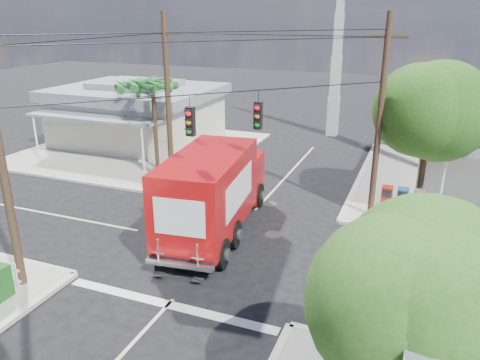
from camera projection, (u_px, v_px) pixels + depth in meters
The scene contains 12 objects.
ground at pixel (222, 247), 18.91m from camera, with size 120.00×120.00×0.00m, color black.
sidewalk_nw at pixel (141, 149), 32.19m from camera, with size 14.12×14.12×0.14m.
road_markings at pixel (206, 264), 17.62m from camera, with size 32.00×32.00×0.01m.
building_nw at pixel (138, 113), 33.24m from camera, with size 10.80×10.20×4.30m.
radio_tower at pixel (337, 60), 34.34m from camera, with size 0.80×0.80×17.00m.
tree_ne_front at pixel (431, 112), 20.71m from camera, with size 4.21×4.14×6.66m.
tree_se at pixel (405, 288), 8.78m from camera, with size 3.67×3.54×5.62m.
palm_nw_front at pixel (153, 86), 26.39m from camera, with size 3.01×3.08×5.59m.
palm_nw_back at pixel (138, 87), 28.52m from camera, with size 3.01×3.08×5.19m.
utility_poles at pixel (201, 122), 19.29m from camera, with size 12.00×10.68×9.00m.
vending_boxes at pixel (402, 200), 21.84m from camera, with size 1.90×0.50×1.10m.
delivery_truck at pixel (214, 191), 19.63m from camera, with size 3.56×8.70×3.66m.
Camera 1 is at (6.93, -15.43, 8.91)m, focal length 35.00 mm.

